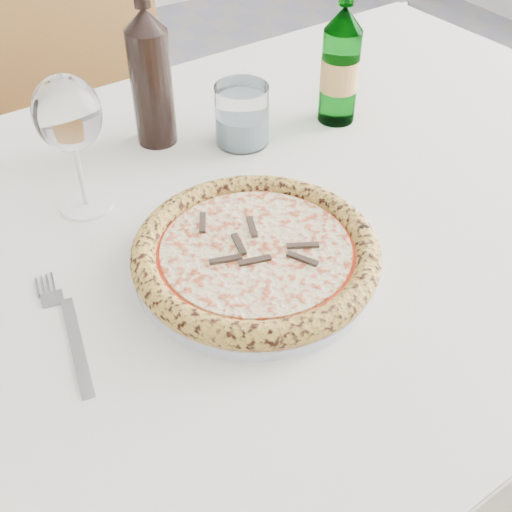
% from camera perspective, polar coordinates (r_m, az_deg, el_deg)
% --- Properties ---
extents(dining_table, '(1.65, 1.03, 0.76)m').
position_cam_1_polar(dining_table, '(0.92, -3.24, -1.11)').
color(dining_table, brown).
rests_on(dining_table, floor).
extents(chair_far, '(0.45, 0.45, 0.93)m').
position_cam_1_polar(chair_far, '(1.60, -13.25, 11.46)').
color(chair_far, brown).
rests_on(chair_far, floor).
extents(plate, '(0.30, 0.30, 0.02)m').
position_cam_1_polar(plate, '(0.80, 0.00, -0.60)').
color(plate, white).
rests_on(plate, dining_table).
extents(pizza, '(0.31, 0.31, 0.03)m').
position_cam_1_polar(pizza, '(0.79, -0.00, 0.35)').
color(pizza, gold).
rests_on(pizza, plate).
extents(fork, '(0.04, 0.21, 0.00)m').
position_cam_1_polar(fork, '(0.76, -16.29, -6.36)').
color(fork, gray).
rests_on(fork, dining_table).
extents(wine_glass, '(0.09, 0.09, 0.20)m').
position_cam_1_polar(wine_glass, '(0.87, -16.39, 11.81)').
color(wine_glass, white).
rests_on(wine_glass, dining_table).
extents(tumbler, '(0.08, 0.08, 0.10)m').
position_cam_1_polar(tumbler, '(1.03, -1.26, 12.12)').
color(tumbler, white).
rests_on(tumbler, dining_table).
extents(beer_bottle, '(0.06, 0.06, 0.24)m').
position_cam_1_polar(beer_bottle, '(1.08, 7.50, 16.45)').
color(beer_bottle, '#2C8939').
rests_on(beer_bottle, dining_table).
extents(wine_bottle, '(0.06, 0.06, 0.26)m').
position_cam_1_polar(wine_bottle, '(1.01, -9.34, 15.50)').
color(wine_bottle, black).
rests_on(wine_bottle, dining_table).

